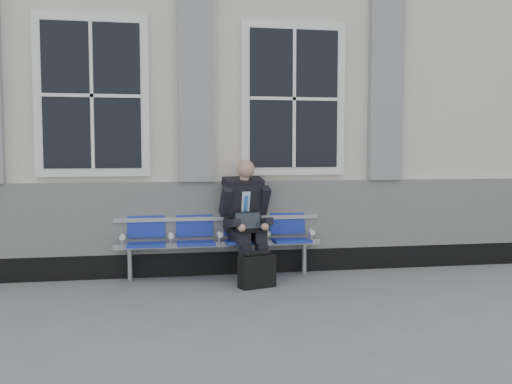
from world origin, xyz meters
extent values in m
plane|color=slate|center=(0.00, 0.00, 0.00)|extent=(70.00, 70.00, 0.00)
cube|color=beige|center=(0.00, 3.50, 2.10)|extent=(14.00, 4.00, 4.20)
cube|color=black|center=(0.00, 1.47, 0.15)|extent=(14.00, 0.10, 0.30)
cube|color=silver|center=(0.00, 1.46, 0.75)|extent=(14.00, 0.08, 0.90)
cube|color=gray|center=(-0.90, 1.44, 2.40)|extent=(0.45, 0.14, 2.40)
cube|color=gray|center=(1.60, 1.44, 2.40)|extent=(0.45, 0.14, 2.40)
cube|color=white|center=(-2.15, 1.46, 2.25)|extent=(1.35, 0.10, 1.95)
cube|color=black|center=(-2.15, 1.41, 2.25)|extent=(1.15, 0.02, 1.75)
cube|color=white|center=(0.35, 1.46, 2.25)|extent=(1.35, 0.10, 1.95)
cube|color=black|center=(0.35, 1.41, 2.25)|extent=(1.15, 0.02, 1.75)
cube|color=#9EA0A3|center=(-0.63, 1.30, 0.42)|extent=(2.60, 0.07, 0.07)
cube|color=#9EA0A3|center=(-0.63, 1.42, 0.73)|extent=(2.60, 0.05, 0.05)
cylinder|color=#9EA0A3|center=(-1.73, 1.30, 0.20)|extent=(0.06, 0.06, 0.39)
cylinder|color=#9EA0A3|center=(0.47, 1.30, 0.20)|extent=(0.06, 0.06, 0.39)
cube|color=#11289F|center=(-1.53, 1.22, 0.45)|extent=(0.46, 0.42, 0.07)
cube|color=#11289F|center=(-1.53, 1.43, 0.71)|extent=(0.46, 0.10, 0.40)
cube|color=#11289F|center=(-0.93, 1.22, 0.45)|extent=(0.46, 0.42, 0.07)
cube|color=#11289F|center=(-0.93, 1.43, 0.71)|extent=(0.46, 0.10, 0.40)
cube|color=#11289F|center=(-0.33, 1.22, 0.45)|extent=(0.46, 0.42, 0.07)
cube|color=#11289F|center=(-0.33, 1.43, 0.71)|extent=(0.46, 0.10, 0.40)
cube|color=#11289F|center=(0.27, 1.22, 0.45)|extent=(0.46, 0.42, 0.07)
cube|color=#11289F|center=(0.27, 1.43, 0.71)|extent=(0.46, 0.10, 0.40)
cylinder|color=white|center=(-1.81, 1.25, 0.55)|extent=(0.07, 0.12, 0.07)
cylinder|color=white|center=(-1.23, 1.25, 0.55)|extent=(0.07, 0.12, 0.07)
cylinder|color=white|center=(-0.63, 1.25, 0.55)|extent=(0.07, 0.12, 0.07)
cylinder|color=white|center=(-0.03, 1.25, 0.55)|extent=(0.07, 0.12, 0.07)
cylinder|color=white|center=(0.55, 1.25, 0.55)|extent=(0.07, 0.12, 0.07)
cube|color=black|center=(-0.36, 0.82, 0.05)|extent=(0.15, 0.28, 0.09)
cube|color=black|center=(-0.16, 0.85, 0.05)|extent=(0.15, 0.28, 0.09)
cube|color=black|center=(-0.37, 0.88, 0.25)|extent=(0.14, 0.15, 0.47)
cube|color=black|center=(-0.16, 0.91, 0.25)|extent=(0.14, 0.15, 0.47)
cube|color=black|center=(-0.40, 1.10, 0.54)|extent=(0.22, 0.48, 0.14)
cube|color=black|center=(-0.20, 1.13, 0.54)|extent=(0.22, 0.48, 0.14)
cube|color=black|center=(-0.33, 1.32, 0.88)|extent=(0.48, 0.41, 0.65)
cube|color=#C2D9FF|center=(-0.32, 1.20, 0.90)|extent=(0.12, 0.11, 0.37)
cube|color=blue|center=(-0.31, 1.19, 0.88)|extent=(0.06, 0.09, 0.31)
cube|color=black|center=(-0.33, 1.29, 1.19)|extent=(0.53, 0.32, 0.15)
cylinder|color=tan|center=(-0.32, 1.24, 1.26)|extent=(0.11, 0.11, 0.10)
sphere|color=tan|center=(-0.31, 1.18, 1.37)|extent=(0.22, 0.22, 0.22)
cube|color=black|center=(-0.56, 1.18, 0.97)|extent=(0.15, 0.31, 0.38)
cube|color=black|center=(-0.07, 1.26, 0.97)|extent=(0.15, 0.31, 0.38)
cube|color=black|center=(-0.49, 1.00, 0.72)|extent=(0.14, 0.33, 0.15)
cube|color=black|center=(-0.09, 1.07, 0.72)|extent=(0.14, 0.33, 0.15)
sphere|color=tan|center=(-0.41, 0.87, 0.68)|extent=(0.09, 0.09, 0.09)
sphere|color=tan|center=(-0.12, 0.91, 0.68)|extent=(0.09, 0.09, 0.09)
cube|color=black|center=(-0.28, 0.97, 0.62)|extent=(0.37, 0.29, 0.02)
cube|color=black|center=(-0.30, 1.09, 0.73)|extent=(0.35, 0.14, 0.22)
cube|color=black|center=(-0.30, 1.08, 0.73)|extent=(0.32, 0.12, 0.19)
cube|color=black|center=(-0.26, 0.69, 0.19)|extent=(0.45, 0.29, 0.38)
cylinder|color=black|center=(-0.26, 0.69, 0.40)|extent=(0.34, 0.16, 0.07)
camera|label=1|loc=(-1.42, -5.74, 1.61)|focal=40.00mm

